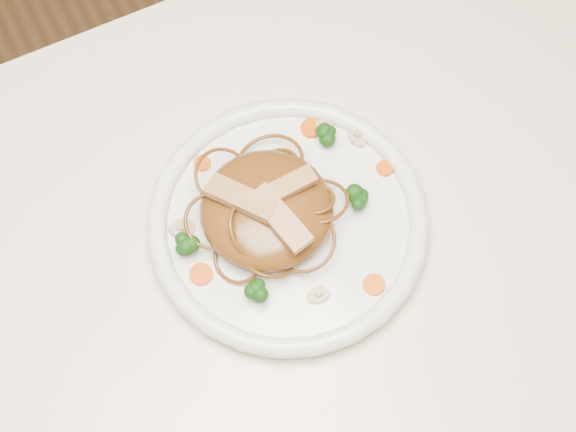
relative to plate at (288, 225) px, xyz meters
name	(u,v)px	position (x,y,z in m)	size (l,w,h in m)	color
table	(241,363)	(-0.10, -0.08, -0.11)	(1.20, 0.80, 0.75)	beige
plate	(288,225)	(0.00, 0.00, 0.00)	(0.28, 0.28, 0.02)	white
noodle_mound	(267,209)	(-0.02, 0.01, 0.03)	(0.13, 0.13, 0.04)	brown
chicken_a	(287,186)	(0.01, 0.01, 0.06)	(0.06, 0.02, 0.01)	tan
chicken_b	(241,198)	(-0.04, 0.02, 0.06)	(0.07, 0.02, 0.01)	tan
chicken_c	(280,218)	(-0.01, -0.01, 0.06)	(0.07, 0.02, 0.01)	tan
broccoli_0	(329,133)	(0.08, 0.07, 0.02)	(0.02, 0.02, 0.03)	#10460E
broccoli_1	(185,243)	(-0.10, 0.02, 0.02)	(0.03, 0.03, 0.03)	#10460E
broccoli_2	(258,290)	(-0.06, -0.06, 0.03)	(0.03, 0.03, 0.03)	#10460E
broccoli_3	(360,198)	(0.07, -0.01, 0.02)	(0.03, 0.03, 0.03)	#10460E
carrot_0	(311,128)	(0.07, 0.08, 0.01)	(0.02, 0.02, 0.01)	#E75908
carrot_1	(201,274)	(-0.10, -0.01, 0.01)	(0.02, 0.02, 0.01)	#E75908
carrot_2	(385,168)	(0.12, 0.01, 0.01)	(0.02, 0.02, 0.01)	#E75908
carrot_3	(202,163)	(-0.05, 0.10, 0.01)	(0.02, 0.02, 0.01)	#E75908
carrot_4	(374,285)	(0.04, -0.10, 0.01)	(0.02, 0.02, 0.01)	#E75908
mushroom_0	(318,295)	(-0.01, -0.08, 0.01)	(0.02, 0.02, 0.01)	beige
mushroom_1	(357,136)	(0.11, 0.05, 0.01)	(0.03, 0.03, 0.01)	beige
mushroom_2	(182,229)	(-0.10, 0.04, 0.01)	(0.03, 0.03, 0.01)	beige
mushroom_3	(326,129)	(0.08, 0.08, 0.01)	(0.03, 0.03, 0.01)	beige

